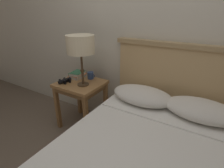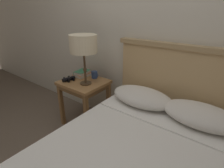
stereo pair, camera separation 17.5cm
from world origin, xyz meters
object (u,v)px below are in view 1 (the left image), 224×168
at_px(nightstand, 81,89).
at_px(binoculars_pair, 65,81).
at_px(book_on_nightstand, 78,76).
at_px(coffee_mug, 91,75).
at_px(table_lamp, 80,45).
at_px(book_stacked_on_top, 77,73).

height_order(nightstand, binoculars_pair, binoculars_pair).
relative_size(book_on_nightstand, coffee_mug, 1.88).
distance_m(table_lamp, binoculars_pair, 0.49).
xyz_separation_m(book_on_nightstand, binoculars_pair, (-0.02, -0.21, 0.00)).
bearing_deg(nightstand, table_lamp, -27.14).
bearing_deg(book_stacked_on_top, binoculars_pair, -95.02).
xyz_separation_m(table_lamp, coffee_mug, (-0.04, 0.20, -0.40)).
height_order(nightstand, coffee_mug, coffee_mug).
bearing_deg(book_on_nightstand, table_lamp, -34.90).
relative_size(table_lamp, book_on_nightstand, 2.86).
distance_m(table_lamp, book_stacked_on_top, 0.47).
distance_m(nightstand, book_stacked_on_top, 0.23).
relative_size(binoculars_pair, coffee_mug, 1.59).
relative_size(nightstand, coffee_mug, 5.73).
xyz_separation_m(nightstand, table_lamp, (0.08, -0.04, 0.54)).
height_order(table_lamp, book_stacked_on_top, table_lamp).
xyz_separation_m(book_stacked_on_top, binoculars_pair, (-0.02, -0.20, -0.03)).
height_order(nightstand, table_lamp, table_lamp).
distance_m(book_stacked_on_top, coffee_mug, 0.18).
height_order(book_on_nightstand, binoculars_pair, binoculars_pair).
bearing_deg(nightstand, book_on_nightstand, 141.41).
bearing_deg(nightstand, binoculars_pair, -148.44).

